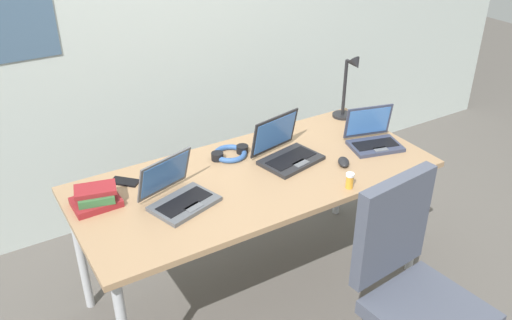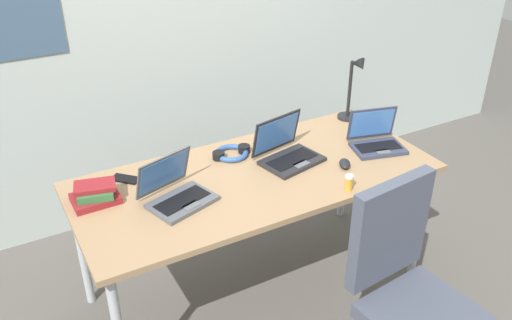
{
  "view_description": "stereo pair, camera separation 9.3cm",
  "coord_description": "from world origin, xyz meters",
  "px_view_note": "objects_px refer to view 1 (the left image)",
  "views": [
    {
      "loc": [
        -1.2,
        -1.97,
        2.12
      ],
      "look_at": [
        0.0,
        0.0,
        0.82
      ],
      "focal_mm": 37.96,
      "sensor_mm": 36.0,
      "label": 1
    },
    {
      "loc": [
        -1.12,
        -2.02,
        2.12
      ],
      "look_at": [
        0.0,
        0.0,
        0.82
      ],
      "focal_mm": 37.96,
      "sensor_mm": 36.0,
      "label": 2
    }
  ],
  "objects_px": {
    "laptop_by_keyboard": "(286,152)",
    "computer_mouse": "(344,162)",
    "headphones": "(230,153)",
    "laptop_mid_desk": "(178,194)",
    "pill_bottle": "(350,180)",
    "desk_lamp": "(349,88)",
    "cell_phone": "(125,182)",
    "office_chair": "(413,306)",
    "laptop_center": "(373,138)",
    "book_stack": "(96,198)"
  },
  "relations": [
    {
      "from": "laptop_by_keyboard",
      "to": "computer_mouse",
      "type": "relative_size",
      "value": 3.62
    },
    {
      "from": "pill_bottle",
      "to": "office_chair",
      "type": "xyz_separation_m",
      "value": [
        -0.01,
        -0.5,
        -0.38
      ]
    },
    {
      "from": "pill_bottle",
      "to": "laptop_center",
      "type": "bearing_deg",
      "value": 34.9
    },
    {
      "from": "laptop_center",
      "to": "book_stack",
      "type": "relative_size",
      "value": 1.48
    },
    {
      "from": "cell_phone",
      "to": "office_chair",
      "type": "bearing_deg",
      "value": -95.13
    },
    {
      "from": "office_chair",
      "to": "laptop_mid_desk",
      "type": "bearing_deg",
      "value": 132.48
    },
    {
      "from": "laptop_center",
      "to": "office_chair",
      "type": "height_order",
      "value": "office_chair"
    },
    {
      "from": "laptop_by_keyboard",
      "to": "computer_mouse",
      "type": "height_order",
      "value": "laptop_by_keyboard"
    },
    {
      "from": "cell_phone",
      "to": "computer_mouse",
      "type": "bearing_deg",
      "value": -66.32
    },
    {
      "from": "book_stack",
      "to": "laptop_by_keyboard",
      "type": "bearing_deg",
      "value": -5.46
    },
    {
      "from": "headphones",
      "to": "cell_phone",
      "type": "bearing_deg",
      "value": 176.83
    },
    {
      "from": "laptop_by_keyboard",
      "to": "desk_lamp",
      "type": "bearing_deg",
      "value": 21.19
    },
    {
      "from": "laptop_mid_desk",
      "to": "laptop_center",
      "type": "xyz_separation_m",
      "value": [
        1.14,
        -0.03,
        -0.0
      ]
    },
    {
      "from": "laptop_center",
      "to": "book_stack",
      "type": "distance_m",
      "value": 1.48
    },
    {
      "from": "office_chair",
      "to": "pill_bottle",
      "type": "bearing_deg",
      "value": 88.62
    },
    {
      "from": "laptop_mid_desk",
      "to": "headphones",
      "type": "distance_m",
      "value": 0.49
    },
    {
      "from": "laptop_by_keyboard",
      "to": "office_chair",
      "type": "relative_size",
      "value": 0.36
    },
    {
      "from": "desk_lamp",
      "to": "cell_phone",
      "type": "height_order",
      "value": "desk_lamp"
    },
    {
      "from": "desk_lamp",
      "to": "cell_phone",
      "type": "xyz_separation_m",
      "value": [
        -1.38,
        -0.02,
        -0.19
      ]
    },
    {
      "from": "computer_mouse",
      "to": "pill_bottle",
      "type": "distance_m",
      "value": 0.22
    },
    {
      "from": "desk_lamp",
      "to": "headphones",
      "type": "relative_size",
      "value": 1.87
    },
    {
      "from": "laptop_center",
      "to": "office_chair",
      "type": "bearing_deg",
      "value": -117.69
    },
    {
      "from": "laptop_by_keyboard",
      "to": "computer_mouse",
      "type": "xyz_separation_m",
      "value": [
        0.22,
        -0.2,
        -0.03
      ]
    },
    {
      "from": "laptop_center",
      "to": "cell_phone",
      "type": "xyz_separation_m",
      "value": [
        -1.29,
        0.33,
        -0.04
      ]
    },
    {
      "from": "laptop_mid_desk",
      "to": "computer_mouse",
      "type": "distance_m",
      "value": 0.87
    },
    {
      "from": "headphones",
      "to": "office_chair",
      "type": "height_order",
      "value": "office_chair"
    },
    {
      "from": "cell_phone",
      "to": "book_stack",
      "type": "relative_size",
      "value": 0.64
    },
    {
      "from": "desk_lamp",
      "to": "office_chair",
      "type": "distance_m",
      "value": 1.33
    },
    {
      "from": "desk_lamp",
      "to": "computer_mouse",
      "type": "bearing_deg",
      "value": -130.74
    },
    {
      "from": "laptop_mid_desk",
      "to": "headphones",
      "type": "relative_size",
      "value": 1.64
    },
    {
      "from": "laptop_mid_desk",
      "to": "pill_bottle",
      "type": "distance_m",
      "value": 0.81
    },
    {
      "from": "laptop_mid_desk",
      "to": "office_chair",
      "type": "xyz_separation_m",
      "value": [
        0.73,
        -0.8,
        -0.39
      ]
    },
    {
      "from": "pill_bottle",
      "to": "headphones",
      "type": "bearing_deg",
      "value": 120.49
    },
    {
      "from": "laptop_center",
      "to": "desk_lamp",
      "type": "bearing_deg",
      "value": 74.35
    },
    {
      "from": "laptop_mid_desk",
      "to": "headphones",
      "type": "height_order",
      "value": "laptop_mid_desk"
    },
    {
      "from": "desk_lamp",
      "to": "computer_mouse",
      "type": "relative_size",
      "value": 4.17
    },
    {
      "from": "office_chair",
      "to": "book_stack",
      "type": "bearing_deg",
      "value": 137.42
    },
    {
      "from": "laptop_mid_desk",
      "to": "office_chair",
      "type": "bearing_deg",
      "value": -47.52
    },
    {
      "from": "laptop_center",
      "to": "pill_bottle",
      "type": "relative_size",
      "value": 3.98
    },
    {
      "from": "laptop_by_keyboard",
      "to": "cell_phone",
      "type": "relative_size",
      "value": 2.56
    },
    {
      "from": "laptop_by_keyboard",
      "to": "headphones",
      "type": "xyz_separation_m",
      "value": [
        -0.23,
        0.18,
        -0.03
      ]
    },
    {
      "from": "pill_bottle",
      "to": "book_stack",
      "type": "height_order",
      "value": "book_stack"
    },
    {
      "from": "computer_mouse",
      "to": "office_chair",
      "type": "height_order",
      "value": "office_chair"
    },
    {
      "from": "laptop_mid_desk",
      "to": "cell_phone",
      "type": "height_order",
      "value": "laptop_mid_desk"
    },
    {
      "from": "laptop_by_keyboard",
      "to": "pill_bottle",
      "type": "distance_m",
      "value": 0.4
    },
    {
      "from": "computer_mouse",
      "to": "cell_phone",
      "type": "height_order",
      "value": "computer_mouse"
    },
    {
      "from": "computer_mouse",
      "to": "cell_phone",
      "type": "relative_size",
      "value": 0.71
    },
    {
      "from": "desk_lamp",
      "to": "pill_bottle",
      "type": "relative_size",
      "value": 5.07
    },
    {
      "from": "cell_phone",
      "to": "desk_lamp",
      "type": "bearing_deg",
      "value": -43.47
    },
    {
      "from": "laptop_center",
      "to": "pill_bottle",
      "type": "bearing_deg",
      "value": -145.1
    }
  ]
}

